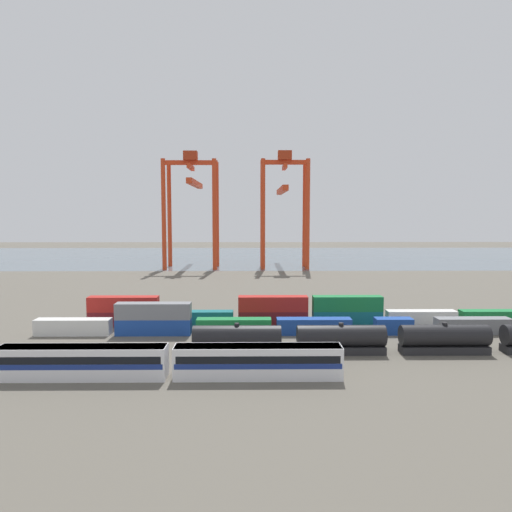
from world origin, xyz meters
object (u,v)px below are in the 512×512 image
shipping_container_3 (234,326)px  gantry_crane_central (284,198)px  passenger_train (170,360)px  shipping_container_11 (199,318)px  freight_tank_row (393,339)px  gantry_crane_west (192,196)px

shipping_container_3 → gantry_crane_central: bearing=81.4°
passenger_train → gantry_crane_central: bearing=79.6°
shipping_container_3 → shipping_container_11: (-6.41, 5.97, 0.00)m
shipping_container_11 → gantry_crane_central: (21.29, 92.27, 23.99)m
shipping_container_3 → gantry_crane_central: size_ratio=0.29×
freight_tank_row → shipping_container_3: freight_tank_row is taller
freight_tank_row → shipping_container_3: size_ratio=4.63×
shipping_container_3 → gantry_crane_west: bearing=100.7°
passenger_train → gantry_crane_central: size_ratio=0.98×
freight_tank_row → gantry_crane_central: 111.70m
passenger_train → freight_tank_row: (29.49, 9.72, -0.08)m
shipping_container_11 → gantry_crane_west: (-12.17, 91.91, 24.62)m
freight_tank_row → gantry_crane_west: 118.61m
passenger_train → shipping_container_3: 21.59m
passenger_train → shipping_container_3: bearing=71.5°
shipping_container_3 → freight_tank_row: bearing=-25.4°
gantry_crane_central → passenger_train: bearing=-100.4°
passenger_train → freight_tank_row: freight_tank_row is taller
gantry_crane_central → freight_tank_row: bearing=-85.9°
freight_tank_row → gantry_crane_central: size_ratio=1.34×
gantry_crane_west → gantry_crane_central: gantry_crane_central is taller
passenger_train → shipping_container_11: 26.45m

